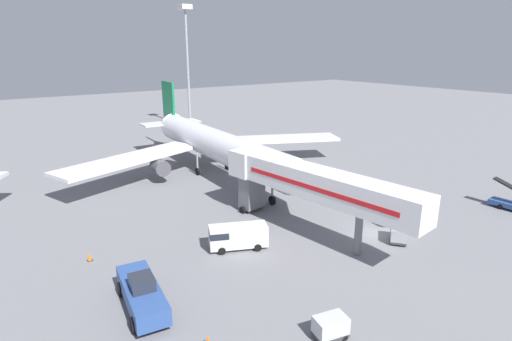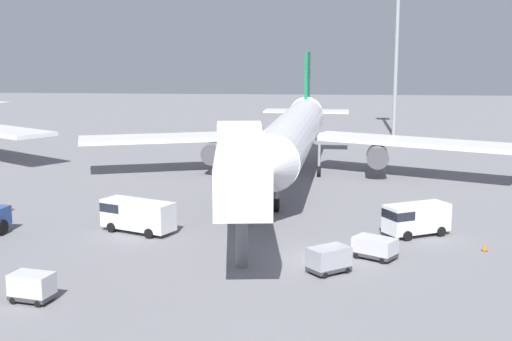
{
  "view_description": "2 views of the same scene",
  "coord_description": "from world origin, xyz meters",
  "px_view_note": "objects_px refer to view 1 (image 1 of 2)",
  "views": [
    {
      "loc": [
        -31.65,
        -23.8,
        17.93
      ],
      "look_at": [
        -0.58,
        19.4,
        2.02
      ],
      "focal_mm": 28.84,
      "sensor_mm": 36.0,
      "label": 1
    },
    {
      "loc": [
        -0.46,
        -41.29,
        12.88
      ],
      "look_at": [
        -5.29,
        15.55,
        2.71
      ],
      "focal_mm": 48.79,
      "sensor_mm": 36.0,
      "label": 2
    }
  ],
  "objects_px": {
    "jet_bridge": "(306,183)",
    "safety_cone_alpha": "(89,257)",
    "service_van_mid_left": "(236,236)",
    "baggage_cart_near_left": "(331,327)",
    "airplane_at_gate": "(214,144)",
    "baggage_cart_mid_right": "(391,218)",
    "pushback_tug": "(142,293)",
    "apron_light_mast": "(187,45)",
    "baggage_cart_near_center": "(398,234)",
    "service_van_outer_right": "(369,193)",
    "safety_cone_bravo": "(208,341)",
    "safety_cone_charlie": "(412,202)"
  },
  "relations": [
    {
      "from": "pushback_tug",
      "to": "service_van_outer_right",
      "type": "relative_size",
      "value": 1.53
    },
    {
      "from": "pushback_tug",
      "to": "apron_light_mast",
      "type": "xyz_separation_m",
      "value": [
        34.54,
        60.32,
        17.25
      ]
    },
    {
      "from": "jet_bridge",
      "to": "baggage_cart_near_left",
      "type": "height_order",
      "value": "jet_bridge"
    },
    {
      "from": "baggage_cart_near_left",
      "to": "safety_cone_charlie",
      "type": "bearing_deg",
      "value": 23.87
    },
    {
      "from": "jet_bridge",
      "to": "safety_cone_alpha",
      "type": "bearing_deg",
      "value": 160.95
    },
    {
      "from": "pushback_tug",
      "to": "baggage_cart_near_center",
      "type": "xyz_separation_m",
      "value": [
        23.87,
        -4.09,
        -0.42
      ]
    },
    {
      "from": "safety_cone_bravo",
      "to": "safety_cone_charlie",
      "type": "bearing_deg",
      "value": 12.75
    },
    {
      "from": "pushback_tug",
      "to": "baggage_cart_mid_right",
      "type": "xyz_separation_m",
      "value": [
        26.73,
        -1.09,
        -0.52
      ]
    },
    {
      "from": "service_van_outer_right",
      "to": "apron_light_mast",
      "type": "relative_size",
      "value": 0.18
    },
    {
      "from": "service_van_mid_left",
      "to": "apron_light_mast",
      "type": "bearing_deg",
      "value": 66.95
    },
    {
      "from": "baggage_cart_near_center",
      "to": "safety_cone_bravo",
      "type": "height_order",
      "value": "baggage_cart_near_center"
    },
    {
      "from": "pushback_tug",
      "to": "service_van_mid_left",
      "type": "xyz_separation_m",
      "value": [
        10.51,
        3.84,
        0.02
      ]
    },
    {
      "from": "safety_cone_alpha",
      "to": "safety_cone_charlie",
      "type": "relative_size",
      "value": 1.34
    },
    {
      "from": "baggage_cart_mid_right",
      "to": "baggage_cart_near_left",
      "type": "xyz_separation_m",
      "value": [
        -18.08,
        -8.92,
        0.09
      ]
    },
    {
      "from": "service_van_mid_left",
      "to": "baggage_cart_near_left",
      "type": "height_order",
      "value": "service_van_mid_left"
    },
    {
      "from": "pushback_tug",
      "to": "baggage_cart_near_left",
      "type": "relative_size",
      "value": 3.17
    },
    {
      "from": "jet_bridge",
      "to": "safety_cone_bravo",
      "type": "bearing_deg",
      "value": -151.12
    },
    {
      "from": "baggage_cart_near_center",
      "to": "jet_bridge",
      "type": "bearing_deg",
      "value": 130.36
    },
    {
      "from": "service_van_mid_left",
      "to": "pushback_tug",
      "type": "bearing_deg",
      "value": -159.91
    },
    {
      "from": "airplane_at_gate",
      "to": "safety_cone_alpha",
      "type": "xyz_separation_m",
      "value": [
        -22.17,
        -16.37,
        -4.13
      ]
    },
    {
      "from": "jet_bridge",
      "to": "service_van_outer_right",
      "type": "bearing_deg",
      "value": 8.25
    },
    {
      "from": "safety_cone_alpha",
      "to": "service_van_outer_right",
      "type": "bearing_deg",
      "value": -8.97
    },
    {
      "from": "safety_cone_bravo",
      "to": "safety_cone_charlie",
      "type": "distance_m",
      "value": 32.8
    },
    {
      "from": "jet_bridge",
      "to": "pushback_tug",
      "type": "distance_m",
      "value": 18.66
    },
    {
      "from": "service_van_outer_right",
      "to": "safety_cone_charlie",
      "type": "bearing_deg",
      "value": -40.42
    },
    {
      "from": "baggage_cart_mid_right",
      "to": "baggage_cart_near_left",
      "type": "relative_size",
      "value": 1.24
    },
    {
      "from": "jet_bridge",
      "to": "airplane_at_gate",
      "type": "bearing_deg",
      "value": 82.78
    },
    {
      "from": "apron_light_mast",
      "to": "service_van_mid_left",
      "type": "bearing_deg",
      "value": -113.05
    },
    {
      "from": "service_van_mid_left",
      "to": "jet_bridge",
      "type": "bearing_deg",
      "value": -7.86
    },
    {
      "from": "airplane_at_gate",
      "to": "jet_bridge",
      "type": "distance_m",
      "value": 23.22
    },
    {
      "from": "pushback_tug",
      "to": "safety_cone_charlie",
      "type": "xyz_separation_m",
      "value": [
        33.88,
        1.16,
        -1.01
      ]
    },
    {
      "from": "service_van_mid_left",
      "to": "baggage_cart_mid_right",
      "type": "xyz_separation_m",
      "value": [
        16.23,
        -4.93,
        -0.54
      ]
    },
    {
      "from": "baggage_cart_near_left",
      "to": "safety_cone_bravo",
      "type": "height_order",
      "value": "baggage_cart_near_left"
    },
    {
      "from": "pushback_tug",
      "to": "safety_cone_bravo",
      "type": "xyz_separation_m",
      "value": [
        1.89,
        -6.08,
        -0.9
      ]
    },
    {
      "from": "safety_cone_charlie",
      "to": "airplane_at_gate",
      "type": "bearing_deg",
      "value": 117.72
    },
    {
      "from": "jet_bridge",
      "to": "baggage_cart_mid_right",
      "type": "height_order",
      "value": "jet_bridge"
    },
    {
      "from": "jet_bridge",
      "to": "safety_cone_bravo",
      "type": "height_order",
      "value": "jet_bridge"
    },
    {
      "from": "baggage_cart_near_left",
      "to": "safety_cone_bravo",
      "type": "xyz_separation_m",
      "value": [
        -6.76,
        3.93,
        -0.47
      ]
    },
    {
      "from": "airplane_at_gate",
      "to": "pushback_tug",
      "type": "xyz_separation_m",
      "value": [
        -20.92,
        -25.83,
        -3.21
      ]
    },
    {
      "from": "baggage_cart_mid_right",
      "to": "baggage_cart_near_center",
      "type": "bearing_deg",
      "value": -133.7
    },
    {
      "from": "baggage_cart_near_left",
      "to": "safety_cone_charlie",
      "type": "distance_m",
      "value": 27.6
    },
    {
      "from": "service_van_mid_left",
      "to": "baggage_cart_near_center",
      "type": "bearing_deg",
      "value": -30.7
    },
    {
      "from": "service_van_mid_left",
      "to": "safety_cone_charlie",
      "type": "relative_size",
      "value": 10.92
    },
    {
      "from": "baggage_cart_near_center",
      "to": "apron_light_mast",
      "type": "height_order",
      "value": "apron_light_mast"
    },
    {
      "from": "baggage_cart_near_left",
      "to": "apron_light_mast",
      "type": "xyz_separation_m",
      "value": [
        25.9,
        70.33,
        17.69
      ]
    },
    {
      "from": "service_van_outer_right",
      "to": "baggage_cart_near_center",
      "type": "xyz_separation_m",
      "value": [
        -6.05,
        -8.63,
        -0.41
      ]
    },
    {
      "from": "airplane_at_gate",
      "to": "service_van_outer_right",
      "type": "height_order",
      "value": "airplane_at_gate"
    },
    {
      "from": "airplane_at_gate",
      "to": "baggage_cart_near_center",
      "type": "relative_size",
      "value": 16.74
    },
    {
      "from": "pushback_tug",
      "to": "baggage_cart_near_center",
      "type": "relative_size",
      "value": 2.74
    },
    {
      "from": "jet_bridge",
      "to": "baggage_cart_mid_right",
      "type": "relative_size",
      "value": 7.74
    }
  ]
}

